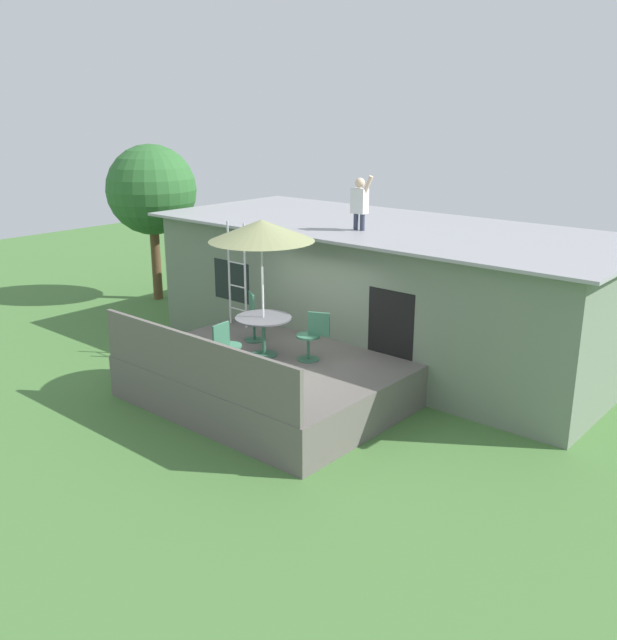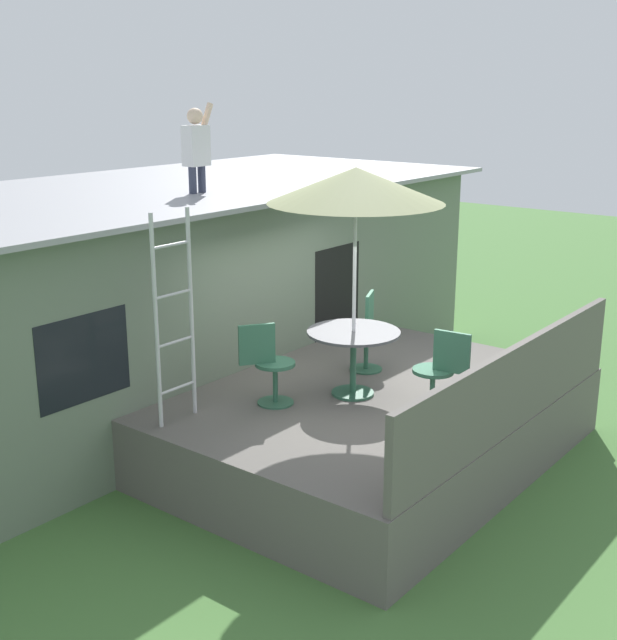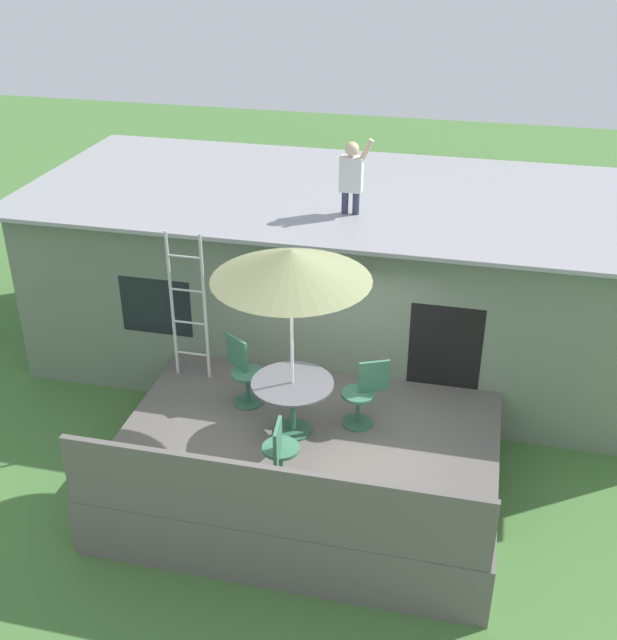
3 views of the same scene
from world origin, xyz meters
TOP-DOWN VIEW (x-y plane):
  - ground_plane at (0.00, 0.00)m, footprint 40.00×40.00m
  - house at (0.00, 3.60)m, footprint 10.50×4.50m
  - deck at (0.00, 0.00)m, footprint 4.80×3.67m
  - deck_railing at (0.00, -1.78)m, footprint 4.70×0.08m
  - patio_table at (-0.21, 0.07)m, footprint 1.04×1.04m
  - patio_umbrella at (-0.21, 0.07)m, footprint 1.90×1.90m
  - step_ladder at (-1.94, 1.07)m, footprint 0.52×0.04m
  - person_figure at (0.02, 2.67)m, footprint 0.47×0.20m
  - patio_chair_left at (-1.03, 0.61)m, footprint 0.56×0.46m
  - patio_chair_right at (0.64, 0.45)m, footprint 0.59×0.44m
  - patio_chair_near at (-0.10, -0.97)m, footprint 0.44×0.62m

SIDE VIEW (x-z plane):
  - ground_plane at x=0.00m, z-range 0.00..0.00m
  - deck at x=0.00m, z-range 0.00..0.80m
  - deck_railing at x=0.00m, z-range 0.80..1.70m
  - patio_chair_left at x=-1.03m, z-range 0.80..1.72m
  - patio_chair_right at x=0.64m, z-range 0.80..1.72m
  - patio_chair_near at x=-0.10m, z-range 0.80..1.72m
  - patio_table at x=-0.21m, z-range 1.01..1.76m
  - house at x=0.00m, z-range 0.01..2.85m
  - step_ladder at x=-1.94m, z-range 0.80..3.00m
  - patio_umbrella at x=-0.21m, z-range 1.88..4.42m
  - person_figure at x=0.02m, z-range 2.90..4.01m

